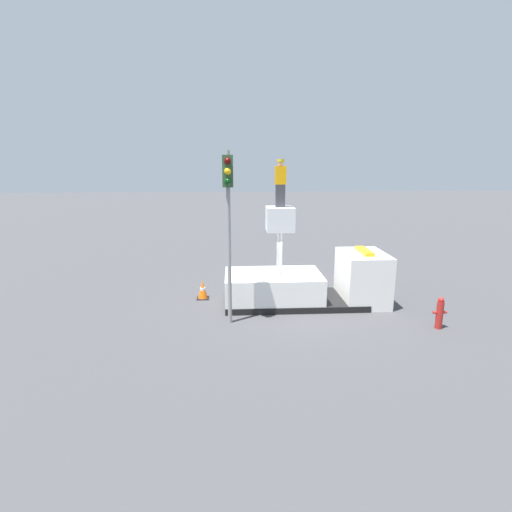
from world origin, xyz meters
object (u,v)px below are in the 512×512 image
bucket_truck (308,283)px  traffic_cone_rear (203,290)px  fire_hydrant (440,313)px  worker (280,183)px  traffic_light_pole (228,205)px

bucket_truck → traffic_cone_rear: bearing=169.6°
fire_hydrant → traffic_cone_rear: size_ratio=1.45×
worker → fire_hydrant: bearing=-27.9°
fire_hydrant → worker: bearing=152.1°
traffic_light_pole → traffic_cone_rear: bearing=112.9°
worker → traffic_light_pole: traffic_light_pole is taller
bucket_truck → traffic_light_pole: traffic_light_pole is taller
traffic_light_pole → traffic_cone_rear: traffic_light_pole is taller
worker → traffic_cone_rear: bearing=165.8°
bucket_truck → traffic_cone_rear: (-4.18, 0.77, -0.45)m
worker → fire_hydrant: worker is taller
worker → traffic_light_pole: size_ratio=0.30×
worker → traffic_light_pole: bearing=-134.8°
worker → traffic_light_pole: (-1.91, -1.92, -0.59)m
bucket_truck → worker: (-1.14, 0.00, 3.89)m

